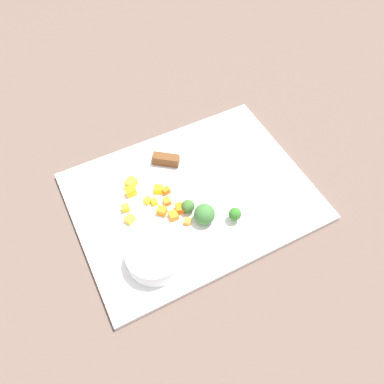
{
  "coord_description": "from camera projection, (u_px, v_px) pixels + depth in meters",
  "views": [
    {
      "loc": [
        -0.21,
        -0.41,
        0.68
      ],
      "look_at": [
        0.0,
        0.0,
        0.02
      ],
      "focal_mm": 35.84,
      "sensor_mm": 36.0,
      "label": 1
    }
  ],
  "objects": [
    {
      "name": "ground_plane",
      "position": [
        192.0,
        198.0,
        0.82
      ],
      "size": [
        4.0,
        4.0,
        0.0
      ],
      "primitive_type": "plane",
      "color": "brown"
    },
    {
      "name": "cutting_board",
      "position": [
        192.0,
        196.0,
        0.81
      ],
      "size": [
        0.49,
        0.37,
        0.01
      ],
      "primitive_type": "cube",
      "color": "white",
      "rests_on": "ground_plane"
    },
    {
      "name": "prep_bowl",
      "position": [
        154.0,
        257.0,
        0.7
      ],
      "size": [
        0.1,
        0.1,
        0.04
      ],
      "primitive_type": "cylinder",
      "color": "white",
      "rests_on": "cutting_board"
    },
    {
      "name": "chef_knife",
      "position": [
        199.0,
        165.0,
        0.84
      ],
      "size": [
        0.28,
        0.22,
        0.02
      ],
      "rotation": [
        0.0,
        0.0,
        5.63
      ],
      "color": "silver",
      "rests_on": "cutting_board"
    },
    {
      "name": "carrot_dice_0",
      "position": [
        162.0,
        211.0,
        0.77
      ],
      "size": [
        0.02,
        0.02,
        0.02
      ],
      "primitive_type": "cube",
      "rotation": [
        0.0,
        0.0,
        0.83
      ],
      "color": "orange",
      "rests_on": "cutting_board"
    },
    {
      "name": "carrot_dice_1",
      "position": [
        173.0,
        215.0,
        0.77
      ],
      "size": [
        0.02,
        0.02,
        0.01
      ],
      "primitive_type": "cube",
      "rotation": [
        0.0,
        0.0,
        3.04
      ],
      "color": "orange",
      "rests_on": "cutting_board"
    },
    {
      "name": "carrot_dice_2",
      "position": [
        167.0,
        201.0,
        0.79
      ],
      "size": [
        0.02,
        0.02,
        0.01
      ],
      "primitive_type": "cube",
      "rotation": [
        0.0,
        0.0,
        1.48
      ],
      "color": "orange",
      "rests_on": "cutting_board"
    },
    {
      "name": "carrot_dice_3",
      "position": [
        187.0,
        221.0,
        0.76
      ],
      "size": [
        0.02,
        0.02,
        0.01
      ],
      "primitive_type": "cube",
      "rotation": [
        0.0,
        0.0,
        2.54
      ],
      "color": "orange",
      "rests_on": "cutting_board"
    },
    {
      "name": "carrot_dice_4",
      "position": [
        166.0,
        191.0,
        0.8
      ],
      "size": [
        0.02,
        0.01,
        0.01
      ],
      "primitive_type": "cube",
      "rotation": [
        0.0,
        0.0,
        0.07
      ],
      "color": "orange",
      "rests_on": "cutting_board"
    },
    {
      "name": "carrot_dice_5",
      "position": [
        179.0,
        208.0,
        0.78
      ],
      "size": [
        0.02,
        0.02,
        0.02
      ],
      "primitive_type": "cube",
      "rotation": [
        0.0,
        0.0,
        2.86
      ],
      "color": "orange",
      "rests_on": "cutting_board"
    },
    {
      "name": "pepper_dice_0",
      "position": [
        154.0,
        202.0,
        0.79
      ],
      "size": [
        0.01,
        0.01,
        0.01
      ],
      "primitive_type": "cube",
      "rotation": [
        0.0,
        0.0,
        1.59
      ],
      "color": "yellow",
      "rests_on": "cutting_board"
    },
    {
      "name": "pepper_dice_1",
      "position": [
        158.0,
        189.0,
        0.81
      ],
      "size": [
        0.02,
        0.02,
        0.02
      ],
      "primitive_type": "cube",
      "rotation": [
        0.0,
        0.0,
        2.61
      ],
      "color": "yellow",
      "rests_on": "cutting_board"
    },
    {
      "name": "pepper_dice_2",
      "position": [
        131.0,
        191.0,
        0.8
      ],
      "size": [
        0.02,
        0.02,
        0.02
      ],
      "primitive_type": "cube",
      "rotation": [
        0.0,
        0.0,
        0.03
      ],
      "color": "yellow",
      "rests_on": "cutting_board"
    },
    {
      "name": "pepper_dice_3",
      "position": [
        130.0,
        220.0,
        0.76
      ],
      "size": [
        0.02,
        0.02,
        0.01
      ],
      "primitive_type": "cube",
      "rotation": [
        0.0,
        0.0,
        0.45
      ],
      "color": "yellow",
      "rests_on": "cutting_board"
    },
    {
      "name": "pepper_dice_4",
      "position": [
        148.0,
        200.0,
        0.79
      ],
      "size": [
        0.02,
        0.02,
        0.01
      ],
      "primitive_type": "cube",
      "rotation": [
        0.0,
        0.0,
        2.06
      ],
      "color": "yellow",
      "rests_on": "cutting_board"
    },
    {
      "name": "pepper_dice_5",
      "position": [
        131.0,
        183.0,
        0.81
      ],
      "size": [
        0.03,
        0.03,
        0.02
      ],
      "primitive_type": "cube",
      "rotation": [
        0.0,
        0.0,
        2.17
      ],
      "color": "yellow",
      "rests_on": "cutting_board"
    },
    {
      "name": "pepper_dice_6",
      "position": [
        126.0,
        208.0,
        0.78
      ],
      "size": [
        0.02,
        0.01,
        0.01
      ],
      "primitive_type": "cube",
      "rotation": [
        0.0,
        0.0,
        3.04
      ],
      "color": "yellow",
      "rests_on": "cutting_board"
    },
    {
      "name": "broccoli_floret_0",
      "position": [
        204.0,
        214.0,
        0.76
      ],
      "size": [
        0.04,
        0.04,
        0.04
      ],
      "color": "#8ABD6D",
      "rests_on": "cutting_board"
    },
    {
      "name": "broccoli_floret_1",
      "position": [
        235.0,
        214.0,
        0.76
      ],
      "size": [
        0.03,
        0.03,
        0.03
      ],
      "color": "#81C055",
      "rests_on": "cutting_board"
    },
    {
      "name": "broccoli_floret_2",
      "position": [
        188.0,
        206.0,
        0.77
      ],
      "size": [
        0.03,
        0.03,
        0.03
      ],
      "color": "#8BBA58",
      "rests_on": "cutting_board"
    }
  ]
}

